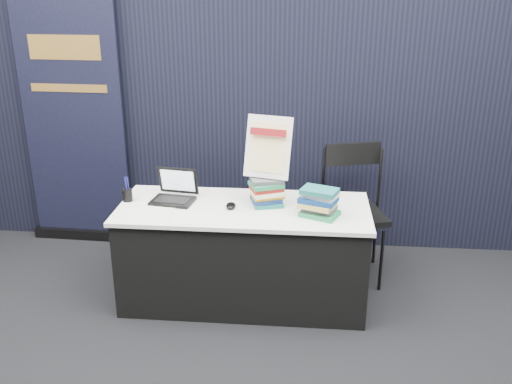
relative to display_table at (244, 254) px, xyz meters
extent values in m
plane|color=black|center=(0.00, -0.55, -0.38)|extent=(8.00, 8.00, 0.00)
cube|color=#ACA9A3|center=(0.00, 3.45, 1.37)|extent=(8.00, 0.02, 3.50)
cube|color=black|center=(0.00, 1.05, 0.82)|extent=(6.00, 0.08, 2.40)
cube|color=black|center=(0.00, 0.00, -0.02)|extent=(1.76, 0.71, 0.72)
cube|color=silver|center=(0.00, 0.00, 0.36)|extent=(1.80, 0.75, 0.03)
cube|color=black|center=(-0.53, 0.04, 0.38)|extent=(0.33, 0.25, 0.02)
cube|color=black|center=(-0.53, 0.15, 0.50)|extent=(0.31, 0.10, 0.21)
cube|color=silver|center=(-0.53, 0.14, 0.50)|extent=(0.26, 0.07, 0.16)
ellipsoid|color=black|center=(-0.09, -0.03, 0.39)|extent=(0.08, 0.12, 0.04)
cube|color=white|center=(-0.65, -0.11, 0.38)|extent=(0.35, 0.29, 0.00)
cube|color=silver|center=(-0.70, -0.18, 0.38)|extent=(0.39, 0.34, 0.00)
cube|color=silver|center=(-0.32, -0.24, 0.38)|extent=(0.32, 0.24, 0.00)
cylinder|color=black|center=(-0.86, 0.04, 0.42)|extent=(0.08, 0.08, 0.09)
cube|color=#19615D|center=(0.17, 0.05, 0.39)|extent=(0.26, 0.23, 0.03)
cube|color=navy|center=(0.17, 0.05, 0.42)|extent=(0.26, 0.23, 0.03)
cube|color=gold|center=(0.17, 0.05, 0.45)|extent=(0.26, 0.23, 0.03)
cube|color=#E9EABF|center=(0.17, 0.05, 0.48)|extent=(0.26, 0.23, 0.03)
cube|color=maroon|center=(0.17, 0.05, 0.51)|extent=(0.26, 0.23, 0.03)
cube|color=#1F7446|center=(0.17, 0.05, 0.54)|extent=(0.26, 0.23, 0.03)
cube|color=#454549|center=(0.17, 0.05, 0.56)|extent=(0.26, 0.23, 0.03)
cube|color=#1F7446|center=(0.53, -0.11, 0.39)|extent=(0.28, 0.25, 0.03)
cube|color=#454549|center=(0.53, -0.11, 0.42)|extent=(0.28, 0.25, 0.03)
cube|color=tan|center=(0.53, -0.11, 0.46)|extent=(0.28, 0.25, 0.03)
cube|color=navy|center=(0.53, -0.11, 0.49)|extent=(0.28, 0.25, 0.03)
cube|color=white|center=(0.53, -0.11, 0.52)|extent=(0.28, 0.25, 0.03)
cube|color=#19615D|center=(0.53, -0.11, 0.56)|extent=(0.28, 0.25, 0.03)
cube|color=black|center=(0.17, 0.04, 0.60)|extent=(0.22, 0.07, 0.01)
cylinder|color=black|center=(0.08, 0.12, 0.72)|extent=(0.04, 0.11, 0.32)
cylinder|color=black|center=(0.25, 0.12, 0.72)|extent=(0.04, 0.11, 0.32)
cube|color=silver|center=(0.17, 0.08, 0.80)|extent=(0.35, 0.20, 0.43)
cube|color=#F4DE98|center=(0.17, 0.08, 0.80)|extent=(0.28, 0.16, 0.34)
cube|color=maroon|center=(0.17, 0.07, 0.91)|extent=(0.26, 0.08, 0.05)
cube|color=black|center=(-1.59, 0.92, -0.33)|extent=(0.96, 0.13, 0.09)
cube|color=black|center=(-1.59, 0.94, 0.75)|extent=(0.90, 0.06, 2.25)
cube|color=#BB843A|center=(-1.59, 0.92, 1.37)|extent=(0.62, 0.03, 0.20)
cube|color=#BB843A|center=(-1.59, 0.92, 1.03)|extent=(0.67, 0.03, 0.07)
cylinder|color=black|center=(0.58, 0.22, -0.12)|extent=(0.02, 0.02, 0.51)
cylinder|color=black|center=(1.04, 0.22, -0.12)|extent=(0.02, 0.02, 0.51)
cylinder|color=black|center=(0.58, 0.67, -0.12)|extent=(0.02, 0.02, 0.51)
cylinder|color=black|center=(1.04, 0.67, -0.12)|extent=(0.02, 0.02, 0.51)
cube|color=black|center=(0.81, 0.44, 0.16)|extent=(0.59, 0.59, 0.05)
cube|color=black|center=(0.81, 0.67, 0.59)|extent=(0.45, 0.15, 0.18)
camera|label=1|loc=(0.43, -3.75, 1.92)|focal=40.00mm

